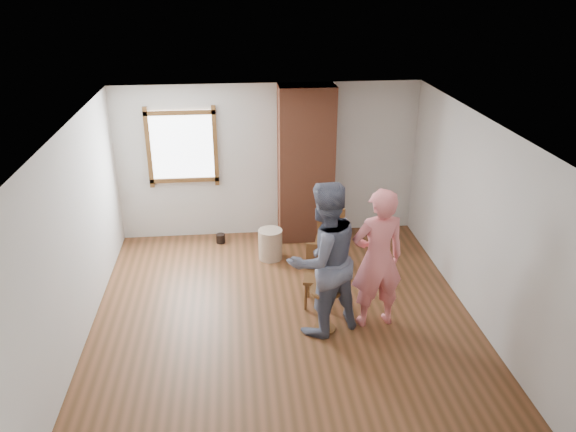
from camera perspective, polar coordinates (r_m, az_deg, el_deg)
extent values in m
plane|color=brown|center=(7.52, -0.40, -10.57)|extent=(5.50, 5.50, 0.00)
cube|color=silver|center=(9.42, -2.01, 5.58)|extent=(5.00, 0.04, 2.60)
cube|color=silver|center=(7.11, -20.94, -2.35)|extent=(0.04, 5.50, 2.60)
cube|color=silver|center=(7.50, 18.94, -0.67)|extent=(0.04, 5.50, 2.60)
cube|color=white|center=(6.42, -0.47, 8.96)|extent=(5.00, 5.50, 0.04)
cube|color=brown|center=(9.31, -10.71, 6.89)|extent=(1.14, 0.06, 1.34)
cube|color=white|center=(9.33, -10.70, 6.92)|extent=(1.00, 0.02, 1.20)
cube|color=#9E5438|center=(9.24, 1.83, 5.21)|extent=(0.90, 0.50, 2.60)
cylinder|color=tan|center=(8.91, -1.80, -2.88)|extent=(0.40, 0.40, 0.49)
cylinder|color=black|center=(9.54, -6.85, -2.27)|extent=(0.16, 0.16, 0.15)
cube|color=brown|center=(8.59, 4.24, -2.48)|extent=(0.52, 0.52, 0.05)
cylinder|color=brown|center=(8.55, 2.94, -4.25)|extent=(0.04, 0.04, 0.45)
cylinder|color=brown|center=(8.53, 5.22, -4.42)|extent=(0.04, 0.04, 0.45)
cylinder|color=brown|center=(8.85, 3.20, -3.23)|extent=(0.04, 0.04, 0.45)
cylinder|color=brown|center=(8.83, 5.40, -3.38)|extent=(0.04, 0.04, 0.45)
cube|color=brown|center=(8.66, 4.40, -0.59)|extent=(0.42, 0.15, 0.45)
cube|color=brown|center=(7.64, 3.16, -6.28)|extent=(0.48, 0.48, 0.05)
cylinder|color=brown|center=(7.63, 1.81, -8.15)|extent=(0.04, 0.04, 0.42)
cylinder|color=brown|center=(7.60, 4.21, -8.32)|extent=(0.04, 0.04, 0.42)
cylinder|color=brown|center=(7.90, 2.08, -6.95)|extent=(0.04, 0.04, 0.42)
cylinder|color=brown|center=(7.87, 4.39, -7.10)|extent=(0.04, 0.04, 0.42)
cube|color=brown|center=(7.69, 3.32, -4.27)|extent=(0.39, 0.13, 0.42)
cylinder|color=brown|center=(7.05, 3.85, -7.57)|extent=(0.40, 0.40, 0.04)
cylinder|color=brown|center=(7.21, 3.79, -9.54)|extent=(0.06, 0.06, 0.54)
cylinder|color=brown|center=(7.36, 3.73, -11.33)|extent=(0.28, 0.28, 0.03)
cylinder|color=white|center=(7.04, 3.86, -7.40)|extent=(0.18, 0.18, 0.01)
cube|color=white|center=(7.02, 3.95, -7.16)|extent=(0.08, 0.07, 0.06)
imported|color=#121934|center=(6.87, 3.61, -4.43)|extent=(1.20, 1.10, 2.01)
imported|color=#FA7D80|center=(7.09, 9.08, -4.32)|extent=(0.73, 0.53, 1.88)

